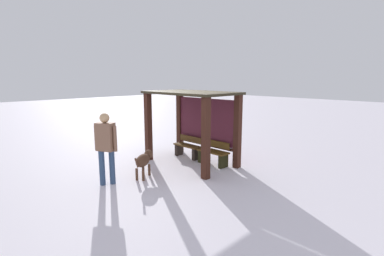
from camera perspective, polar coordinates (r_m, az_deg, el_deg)
The scene contains 6 objects.
ground_plane at distance 9.14m, azimuth -0.22°, elevation -7.01°, with size 60.00×60.00×0.00m, color white.
bus_shelter at distance 8.96m, azimuth 0.75°, elevation 2.91°, with size 2.84×1.68×2.26m.
bench_left_inside at distance 9.73m, azimuth -0.83°, elevation -3.96°, with size 1.04×0.34×0.71m.
bench_center_inside at distance 8.97m, azimuth 4.25°, elevation -5.20°, with size 1.04×0.40×0.73m.
person_walking at distance 7.45m, azimuth -16.75°, elevation -2.83°, with size 0.60×0.43×1.82m.
dog at distance 7.92m, azimuth -9.54°, elevation -6.30°, with size 0.64×0.90×0.68m.
Camera 1 is at (6.25, -6.11, 2.69)m, focal length 26.86 mm.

